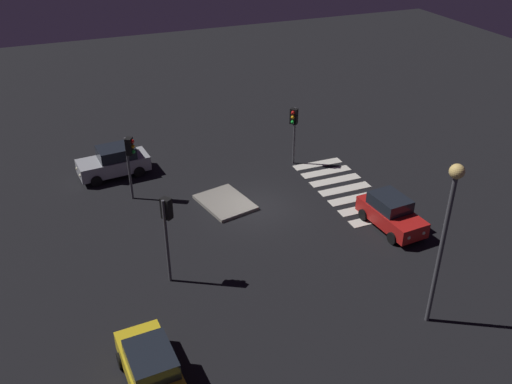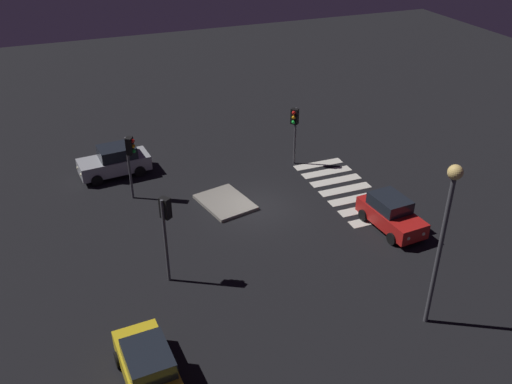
% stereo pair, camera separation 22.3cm
% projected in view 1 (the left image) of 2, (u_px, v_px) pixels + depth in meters
% --- Properties ---
extents(ground_plane, '(80.00, 80.00, 0.00)m').
position_uv_depth(ground_plane, '(256.00, 208.00, 30.48)').
color(ground_plane, black).
extents(traffic_island, '(3.63, 3.03, 0.18)m').
position_uv_depth(traffic_island, '(225.00, 202.00, 30.80)').
color(traffic_island, gray).
rests_on(traffic_island, ground).
extents(car_silver, '(2.29, 4.34, 1.83)m').
position_uv_depth(car_silver, '(114.00, 162.00, 33.35)').
color(car_silver, '#9EA0A5').
rests_on(car_silver, ground).
extents(car_red, '(4.04, 2.09, 1.71)m').
position_uv_depth(car_red, '(391.00, 213.00, 28.43)').
color(car_red, red).
rests_on(car_red, ground).
extents(car_yellow, '(4.06, 2.07, 1.73)m').
position_uv_depth(car_yellow, '(151.00, 367.00, 19.54)').
color(car_yellow, gold).
rests_on(car_yellow, ground).
extents(traffic_light_east, '(0.54, 0.54, 3.73)m').
position_uv_depth(traffic_light_east, '(294.00, 123.00, 33.66)').
color(traffic_light_east, '#47474C').
rests_on(traffic_light_east, ground).
extents(traffic_light_north, '(0.54, 0.53, 3.74)m').
position_uv_depth(traffic_light_north, '(130.00, 153.00, 29.93)').
color(traffic_light_north, '#47474C').
rests_on(traffic_light_north, ground).
extents(traffic_light_west, '(0.54, 0.53, 4.21)m').
position_uv_depth(traffic_light_west, '(167.00, 220.00, 23.55)').
color(traffic_light_west, '#47474C').
rests_on(traffic_light_west, ground).
extents(street_lamp, '(0.56, 0.56, 7.19)m').
position_uv_depth(street_lamp, '(447.00, 219.00, 20.35)').
color(street_lamp, '#47474C').
rests_on(street_lamp, ground).
extents(crosswalk_near, '(7.60, 3.20, 0.02)m').
position_uv_depth(crosswalk_near, '(345.00, 189.00, 32.27)').
color(crosswalk_near, silver).
rests_on(crosswalk_near, ground).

